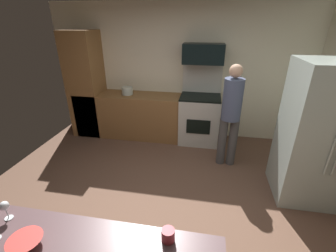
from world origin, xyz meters
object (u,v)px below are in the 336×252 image
object	(u,v)px
mixing_bowl_small	(26,243)
mug_tea	(168,235)
refrigerator	(321,135)
stock_pot	(127,91)
wine_glass_far	(5,207)
oven_range	(199,117)
microwave	(203,54)
person_cook	(231,112)

from	to	relation	value
mixing_bowl_small	mug_tea	size ratio (longest dim) A/B	2.43
refrigerator	mixing_bowl_small	world-z (taller)	refrigerator
mixing_bowl_small	stock_pot	world-z (taller)	stock_pot
refrigerator	wine_glass_far	world-z (taller)	refrigerator
refrigerator	oven_range	bearing A→B (deg)	139.90
oven_range	refrigerator	distance (m)	2.12
mug_tea	stock_pot	world-z (taller)	stock_pot
microwave	stock_pot	distance (m)	1.64
refrigerator	person_cook	world-z (taller)	refrigerator
refrigerator	mug_tea	bearing A→B (deg)	-132.21
mixing_bowl_small	stock_pot	xyz separation A→B (m)	(-0.49, 3.38, 0.04)
person_cook	mug_tea	xyz separation A→B (m)	(-0.58, -2.40, 0.00)
wine_glass_far	mug_tea	xyz separation A→B (m)	(1.21, 0.03, -0.07)
refrigerator	mug_tea	xyz separation A→B (m)	(-1.66, -1.83, 0.02)
oven_range	mixing_bowl_small	size ratio (longest dim) A/B	6.93
person_cook	stock_pot	distance (m)	2.12
microwave	refrigerator	xyz separation A→B (m)	(1.59, -1.42, -0.79)
oven_range	stock_pot	distance (m)	1.54
refrigerator	wine_glass_far	distance (m)	3.42
microwave	wine_glass_far	distance (m)	3.59
mug_tea	person_cook	bearing A→B (deg)	76.48
microwave	stock_pot	bearing A→B (deg)	-176.88
oven_range	mug_tea	size ratio (longest dim) A/B	16.82
person_cook	wine_glass_far	bearing A→B (deg)	-126.40
refrigerator	mixing_bowl_small	bearing A→B (deg)	-141.48
mixing_bowl_small	wine_glass_far	world-z (taller)	wine_glass_far
person_cook	stock_pot	xyz separation A→B (m)	(-1.98, 0.77, 0.03)
refrigerator	mixing_bowl_small	xyz separation A→B (m)	(-2.56, -2.04, 0.01)
mixing_bowl_small	oven_range	bearing A→B (deg)	73.93
wine_glass_far	mug_tea	world-z (taller)	wine_glass_far
person_cook	oven_range	bearing A→B (deg)	123.51
microwave	mug_tea	world-z (taller)	microwave
mixing_bowl_small	wine_glass_far	bearing A→B (deg)	148.69
oven_range	mixing_bowl_small	world-z (taller)	oven_range
microwave	person_cook	world-z (taller)	microwave
refrigerator	person_cook	bearing A→B (deg)	152.18
oven_range	person_cook	distance (m)	1.02
mixing_bowl_small	wine_glass_far	xyz separation A→B (m)	(-0.31, 0.19, 0.08)
refrigerator	stock_pot	size ratio (longest dim) A/B	8.40
microwave	stock_pot	size ratio (longest dim) A/B	3.35
refrigerator	stock_pot	world-z (taller)	refrigerator
microwave	mixing_bowl_small	distance (m)	3.68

